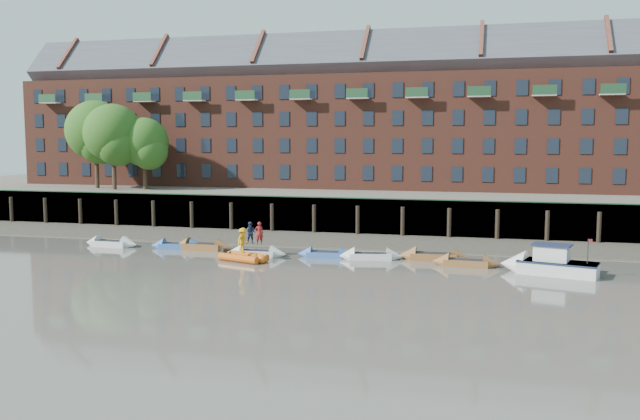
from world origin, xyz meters
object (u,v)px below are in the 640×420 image
(motor_launch, at_px, (541,264))
(person_rib_crew, at_px, (243,240))
(rowboat_3, at_px, (257,253))
(rowboat_6, at_px, (434,256))
(person_rower_a, at_px, (259,233))
(rowboat_1, at_px, (178,246))
(person_rower_b, at_px, (251,233))
(rowboat_5, at_px, (370,256))
(rowboat_0, at_px, (111,243))
(rowboat_2, at_px, (203,246))
(rib_tender, at_px, (245,257))
(rowboat_7, at_px, (466,263))
(rowboat_4, at_px, (325,254))

(motor_launch, distance_m, person_rib_crew, 19.92)
(rowboat_3, xyz_separation_m, rowboat_6, (12.61, 1.70, 0.03))
(person_rower_a, bearing_deg, rowboat_6, 165.27)
(rowboat_1, relative_size, person_rower_a, 2.63)
(person_rower_b, bearing_deg, rowboat_5, -3.64)
(rowboat_0, xyz_separation_m, rowboat_2, (7.71, 0.41, 0.01))
(rowboat_0, bearing_deg, rowboat_1, 5.88)
(rowboat_5, xyz_separation_m, rib_tender, (-8.34, -2.93, 0.04))
(person_rower_a, bearing_deg, rowboat_7, 157.18)
(rowboat_2, relative_size, rowboat_3, 1.07)
(rowboat_1, relative_size, rowboat_4, 1.05)
(rowboat_6, distance_m, rowboat_7, 2.92)
(motor_launch, height_order, person_rib_crew, person_rib_crew)
(rowboat_1, bearing_deg, rowboat_5, -11.34)
(rowboat_2, bearing_deg, rowboat_1, -177.33)
(rowboat_0, distance_m, person_rib_crew, 13.03)
(rowboat_0, relative_size, person_rib_crew, 2.64)
(rowboat_4, bearing_deg, person_rower_b, -177.43)
(rowboat_3, bearing_deg, rowboat_2, 158.95)
(rowboat_2, xyz_separation_m, rowboat_6, (17.63, -0.11, 0.01))
(rowboat_4, height_order, rowboat_5, rowboat_5)
(rowboat_2, distance_m, person_rib_crew, 6.28)
(rowboat_7, height_order, motor_launch, motor_launch)
(rowboat_1, bearing_deg, rowboat_6, -8.21)
(rowboat_5, bearing_deg, rowboat_7, -19.16)
(person_rib_crew, bearing_deg, rowboat_5, -56.81)
(person_rower_b, bearing_deg, person_rib_crew, -91.88)
(rowboat_1, bearing_deg, rowboat_0, 175.39)
(rowboat_2, height_order, person_rower_a, person_rower_a)
(rowboat_2, xyz_separation_m, motor_launch, (24.67, -3.19, 0.38))
(rowboat_5, relative_size, person_rower_b, 2.90)
(rowboat_7, xyz_separation_m, rib_tender, (-15.01, -1.98, 0.04))
(rowboat_0, xyz_separation_m, person_rower_b, (12.25, -1.23, 1.45))
(rowboat_1, height_order, person_rower_b, person_rower_b)
(rowboat_2, height_order, person_rib_crew, person_rib_crew)
(rowboat_3, bearing_deg, motor_launch, -5.35)
(rowboat_1, bearing_deg, motor_launch, -14.75)
(rowboat_0, distance_m, person_rower_b, 12.39)
(rowboat_4, bearing_deg, person_rower_a, -175.25)
(person_rib_crew, bearing_deg, rib_tender, -69.27)
(rowboat_5, height_order, person_rib_crew, person_rib_crew)
(rowboat_2, bearing_deg, rowboat_3, -19.01)
(rowboat_0, xyz_separation_m, rib_tender, (12.64, -3.46, 0.03))
(rowboat_2, xyz_separation_m, person_rib_crew, (4.78, -3.89, 1.22))
(rowboat_4, bearing_deg, rowboat_2, 169.69)
(motor_launch, height_order, person_rower_b, person_rower_b)
(rowboat_7, distance_m, person_rower_a, 14.80)
(person_rower_a, height_order, person_rower_b, person_rower_a)
(rib_tender, bearing_deg, motor_launch, 20.71)
(rowboat_0, relative_size, rowboat_4, 1.12)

